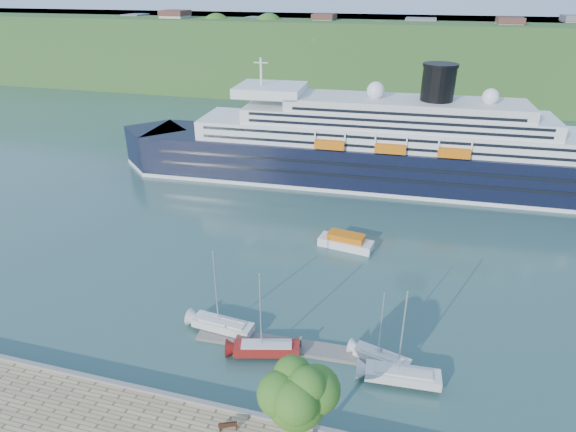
# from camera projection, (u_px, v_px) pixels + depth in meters

# --- Properties ---
(ground) EXTENTS (400.00, 400.00, 0.00)m
(ground) POSITION_uv_depth(u_px,v_px,m) (235.00, 417.00, 42.90)
(ground) COLOR #2D514A
(ground) RESTS_ON ground
(far_hillside) EXTENTS (400.00, 50.00, 24.00)m
(far_hillside) POSITION_uv_depth(u_px,v_px,m) (387.00, 57.00, 163.30)
(far_hillside) COLOR #2C5020
(far_hillside) RESTS_ON ground
(quay_coping) EXTENTS (220.00, 0.50, 0.30)m
(quay_coping) POSITION_uv_depth(u_px,v_px,m) (234.00, 410.00, 42.22)
(quay_coping) COLOR slate
(quay_coping) RESTS_ON promenade
(cruise_ship) EXTENTS (101.12, 19.35, 22.58)m
(cruise_ship) POSITION_uv_depth(u_px,v_px,m) (373.00, 125.00, 88.49)
(cruise_ship) COLOR black
(cruise_ship) RESTS_ON ground
(park_bench) EXTENTS (1.76, 1.23, 1.05)m
(park_bench) POSITION_uv_depth(u_px,v_px,m) (228.00, 424.00, 40.36)
(park_bench) COLOR #472214
(park_bench) RESTS_ON promenade
(promenade_tree) EXTENTS (6.13, 6.13, 10.15)m
(promenade_tree) POSITION_uv_depth(u_px,v_px,m) (296.00, 410.00, 36.03)
(promenade_tree) COLOR #2C5C18
(promenade_tree) RESTS_ON promenade
(floating_pontoon) EXTENTS (18.69, 3.11, 0.41)m
(floating_pontoon) POSITION_uv_depth(u_px,v_px,m) (282.00, 345.00, 51.15)
(floating_pontoon) COLOR slate
(floating_pontoon) RESTS_ON ground
(sailboat_white_near) EXTENTS (7.73, 2.78, 9.79)m
(sailboat_white_near) POSITION_uv_depth(u_px,v_px,m) (221.00, 296.00, 51.17)
(sailboat_white_near) COLOR silver
(sailboat_white_near) RESTS_ON ground
(sailboat_red) EXTENTS (7.73, 3.92, 9.63)m
(sailboat_red) POSITION_uv_depth(u_px,v_px,m) (266.00, 318.00, 47.85)
(sailboat_red) COLOR maroon
(sailboat_red) RESTS_ON ground
(sailboat_white_far) EXTENTS (6.53, 3.35, 8.12)m
(sailboat_white_far) POSITION_uv_depth(u_px,v_px,m) (385.00, 332.00, 47.15)
(sailboat_white_far) COLOR silver
(sailboat_white_far) RESTS_ON ground
(tender_launch) EXTENTS (8.24, 3.88, 2.19)m
(tender_launch) POSITION_uv_depth(u_px,v_px,m) (346.00, 241.00, 69.89)
(tender_launch) COLOR #D7660C
(tender_launch) RESTS_ON ground
(sailboat_extra) EXTENTS (7.98, 2.69, 10.15)m
(sailboat_extra) POSITION_uv_depth(u_px,v_px,m) (407.00, 342.00, 44.29)
(sailboat_extra) COLOR silver
(sailboat_extra) RESTS_ON ground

